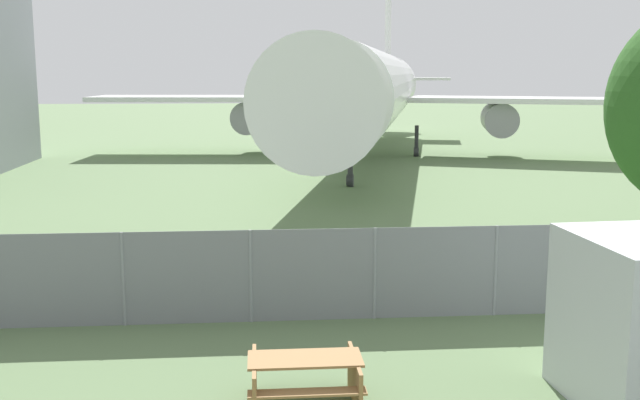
{
  "coord_description": "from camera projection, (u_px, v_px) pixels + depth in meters",
  "views": [
    {
      "loc": [
        0.17,
        -4.21,
        5.06
      ],
      "look_at": [
        1.67,
        13.56,
        2.0
      ],
      "focal_mm": 42.0,
      "sensor_mm": 36.0,
      "label": 1
    }
  ],
  "objects": [
    {
      "name": "perimeter_fence",
      "position": [
        251.0,
        276.0,
        15.19
      ],
      "size": [
        56.07,
        0.07,
        1.92
      ],
      "color": "gray",
      "rests_on": "ground"
    },
    {
      "name": "airplane",
      "position": [
        372.0,
        90.0,
        43.93
      ],
      "size": [
        34.86,
        43.58,
        12.95
      ],
      "rotation": [
        0.0,
        0.0,
        -1.8
      ],
      "color": "white",
      "rests_on": "ground"
    },
    {
      "name": "picnic_bench_open_grass",
      "position": [
        305.0,
        375.0,
        11.45
      ],
      "size": [
        1.75,
        1.41,
        0.76
      ],
      "rotation": [
        0.0,
        0.0,
        -0.0
      ],
      "color": "olive",
      "rests_on": "ground"
    }
  ]
}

